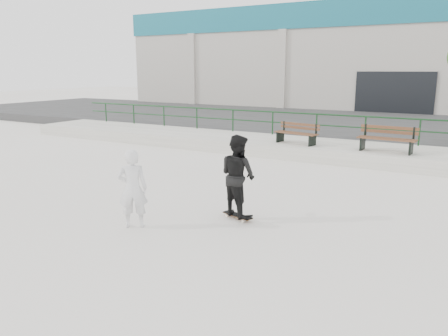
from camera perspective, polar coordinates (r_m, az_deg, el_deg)
The scene contains 10 objects.
ground at distance 9.05m, azimuth -3.67°, elevation -8.79°, with size 120.00×120.00×0.00m, color beige.
ledge at distance 17.44m, azimuth 13.68°, elevation 2.23°, with size 30.00×3.00×0.50m, color #AFACA0.
parking_strip at distance 25.64m, azimuth 19.01°, elevation 5.16°, with size 60.00×14.00×0.50m, color #303030.
railing at distance 18.54m, azimuth 14.96°, elevation 5.88°, with size 28.00×0.06×1.03m.
commercial_building at distance 39.31m, azimuth 23.48°, elevation 13.54°, with size 44.20×16.33×8.00m.
bench_left at distance 17.21m, azimuth 9.50°, elevation 4.47°, with size 1.82×0.86×0.81m.
bench_right at distance 16.30m, azimuth 20.53°, elevation 3.56°, with size 1.99×0.67×0.90m.
skateboard at distance 10.00m, azimuth 1.78°, elevation -6.22°, with size 0.80×0.42×0.09m.
standing_skater at distance 9.73m, azimuth 1.82°, elevation -0.97°, with size 0.89×0.70×1.84m, color black.
seated_skater at distance 9.45m, azimuth -11.84°, elevation -2.67°, with size 0.62×0.41×1.70m, color silver.
Camera 1 is at (4.65, -7.03, 3.32)m, focal length 35.00 mm.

